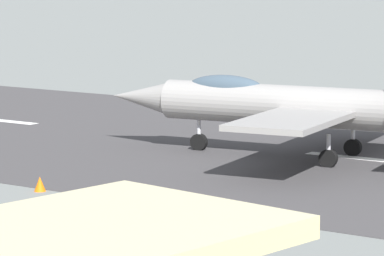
{
  "coord_description": "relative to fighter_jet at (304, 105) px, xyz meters",
  "views": [
    {
      "loc": [
        -20.16,
        44.75,
        8.38
      ],
      "look_at": [
        4.45,
        9.07,
        2.2
      ],
      "focal_mm": 107.94,
      "sensor_mm": 36.0,
      "label": 1
    }
  ],
  "objects": [
    {
      "name": "marker_cone_mid",
      "position": [
        4.49,
        11.94,
        -2.08
      ],
      "size": [
        0.44,
        0.44,
        0.55
      ],
      "primitive_type": "cone",
      "color": "orange",
      "rests_on": "ground"
    },
    {
      "name": "fighter_jet",
      "position": [
        0.0,
        0.0,
        0.0
      ],
      "size": [
        17.69,
        14.38,
        5.55
      ],
      "color": "gray",
      "rests_on": "ground"
    }
  ]
}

